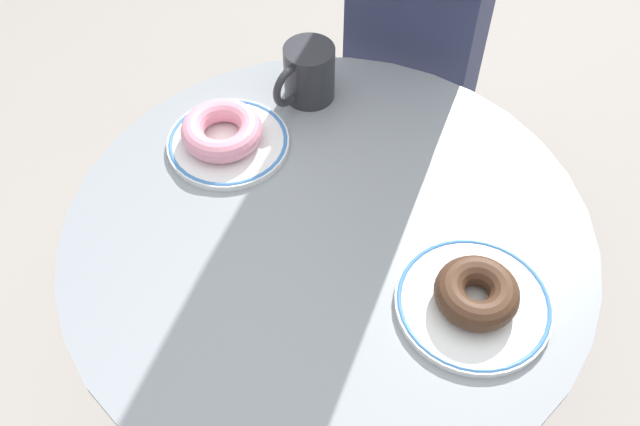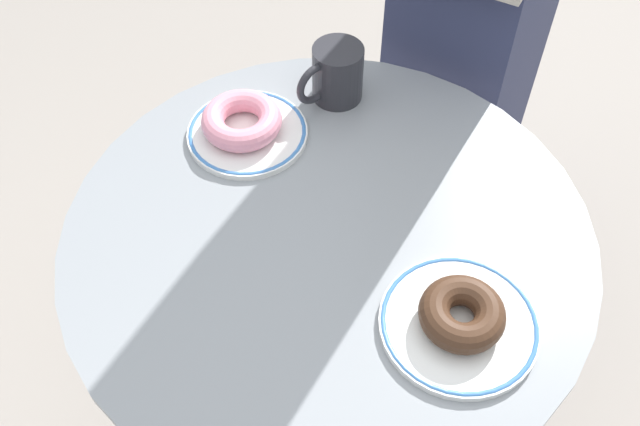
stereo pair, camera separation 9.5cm
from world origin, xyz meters
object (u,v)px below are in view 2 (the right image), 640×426
at_px(plate_left, 247,133).
at_px(donut_pink_frosted, 242,120).
at_px(donut_chocolate, 462,314).
at_px(coffee_mug, 336,74).
at_px(cafe_table, 327,317).
at_px(plate_right, 459,324).

relative_size(plate_left, donut_pink_frosted, 1.51).
xyz_separation_m(donut_chocolate, coffee_mug, (-0.42, 0.16, 0.02)).
distance_m(cafe_table, donut_chocolate, 0.35).
bearing_deg(plate_right, coffee_mug, 158.55).
bearing_deg(coffee_mug, donut_pink_frosted, -100.07).
height_order(cafe_table, plate_right, plate_right).
height_order(donut_chocolate, coffee_mug, coffee_mug).
height_order(donut_pink_frosted, coffee_mug, coffee_mug).
height_order(cafe_table, donut_chocolate, donut_chocolate).
bearing_deg(cafe_table, plate_right, 6.54).
xyz_separation_m(plate_right, donut_chocolate, (0.00, -0.00, 0.02)).
distance_m(plate_left, plate_right, 0.44).
height_order(plate_right, donut_pink_frosted, donut_pink_frosted).
distance_m(plate_right, coffee_mug, 0.45).
bearing_deg(coffee_mug, cafe_table, -43.71).
relative_size(cafe_table, coffee_mug, 6.04).
height_order(plate_left, donut_chocolate, donut_chocolate).
height_order(cafe_table, donut_pink_frosted, donut_pink_frosted).
xyz_separation_m(plate_right, donut_pink_frosted, (-0.45, -0.00, 0.02)).
bearing_deg(donut_pink_frosted, plate_left, 22.28).
distance_m(donut_chocolate, coffee_mug, 0.45).
bearing_deg(cafe_table, plate_left, 172.80).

